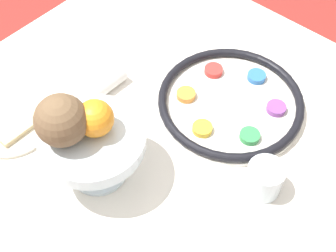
{
  "coord_description": "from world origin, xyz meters",
  "views": [
    {
      "loc": [
        0.41,
        0.46,
        1.56
      ],
      "look_at": [
        -0.04,
        0.06,
        0.76
      ],
      "focal_mm": 50.0,
      "sensor_mm": 36.0,
      "label": 1
    }
  ],
  "objects_px": {
    "bread_plate": "(12,123)",
    "napkin_roll": "(91,93)",
    "seder_plate": "(231,102)",
    "cup_mid": "(264,179)",
    "orange_fruit": "(95,118)",
    "fruit_stand": "(93,143)",
    "coconut": "(61,120)"
  },
  "relations": [
    {
      "from": "fruit_stand",
      "to": "napkin_roll",
      "type": "bearing_deg",
      "value": -129.09
    },
    {
      "from": "fruit_stand",
      "to": "bread_plate",
      "type": "bearing_deg",
      "value": -79.69
    },
    {
      "from": "coconut",
      "to": "cup_mid",
      "type": "relative_size",
      "value": 1.32
    },
    {
      "from": "bread_plate",
      "to": "cup_mid",
      "type": "bearing_deg",
      "value": 114.53
    },
    {
      "from": "coconut",
      "to": "napkin_roll",
      "type": "xyz_separation_m",
      "value": [
        -0.16,
        -0.12,
        -0.16
      ]
    },
    {
      "from": "orange_fruit",
      "to": "napkin_roll",
      "type": "relative_size",
      "value": 0.38
    },
    {
      "from": "seder_plate",
      "to": "cup_mid",
      "type": "distance_m",
      "value": 0.22
    },
    {
      "from": "orange_fruit",
      "to": "bread_plate",
      "type": "xyz_separation_m",
      "value": [
        0.06,
        -0.24,
        -0.16
      ]
    },
    {
      "from": "coconut",
      "to": "bread_plate",
      "type": "relative_size",
      "value": 0.52
    },
    {
      "from": "seder_plate",
      "to": "bread_plate",
      "type": "relative_size",
      "value": 1.76
    },
    {
      "from": "fruit_stand",
      "to": "orange_fruit",
      "type": "xyz_separation_m",
      "value": [
        -0.02,
        -0.0,
        0.06
      ]
    },
    {
      "from": "orange_fruit",
      "to": "coconut",
      "type": "xyz_separation_m",
      "value": [
        0.05,
        -0.03,
        0.01
      ]
    },
    {
      "from": "bread_plate",
      "to": "napkin_roll",
      "type": "distance_m",
      "value": 0.19
    },
    {
      "from": "seder_plate",
      "to": "fruit_stand",
      "type": "relative_size",
      "value": 1.63
    },
    {
      "from": "napkin_roll",
      "to": "cup_mid",
      "type": "distance_m",
      "value": 0.44
    },
    {
      "from": "seder_plate",
      "to": "cup_mid",
      "type": "bearing_deg",
      "value": 53.59
    },
    {
      "from": "bread_plate",
      "to": "napkin_roll",
      "type": "relative_size",
      "value": 0.99
    },
    {
      "from": "seder_plate",
      "to": "orange_fruit",
      "type": "relative_size",
      "value": 4.65
    },
    {
      "from": "seder_plate",
      "to": "cup_mid",
      "type": "height_order",
      "value": "cup_mid"
    },
    {
      "from": "seder_plate",
      "to": "napkin_roll",
      "type": "height_order",
      "value": "napkin_roll"
    },
    {
      "from": "fruit_stand",
      "to": "coconut",
      "type": "distance_m",
      "value": 0.09
    },
    {
      "from": "fruit_stand",
      "to": "napkin_roll",
      "type": "xyz_separation_m",
      "value": [
        -0.13,
        -0.16,
        -0.08
      ]
    },
    {
      "from": "orange_fruit",
      "to": "bread_plate",
      "type": "bearing_deg",
      "value": -76.11
    },
    {
      "from": "seder_plate",
      "to": "coconut",
      "type": "xyz_separation_m",
      "value": [
        0.36,
        -0.13,
        0.16
      ]
    },
    {
      "from": "bread_plate",
      "to": "cup_mid",
      "type": "xyz_separation_m",
      "value": [
        -0.23,
        0.51,
        0.03
      ]
    },
    {
      "from": "seder_plate",
      "to": "coconut",
      "type": "height_order",
      "value": "coconut"
    },
    {
      "from": "bread_plate",
      "to": "napkin_roll",
      "type": "bearing_deg",
      "value": 154.54
    },
    {
      "from": "seder_plate",
      "to": "fruit_stand",
      "type": "height_order",
      "value": "fruit_stand"
    },
    {
      "from": "orange_fruit",
      "to": "cup_mid",
      "type": "relative_size",
      "value": 0.96
    },
    {
      "from": "coconut",
      "to": "bread_plate",
      "type": "distance_m",
      "value": 0.27
    },
    {
      "from": "fruit_stand",
      "to": "cup_mid",
      "type": "bearing_deg",
      "value": 124.64
    },
    {
      "from": "seder_plate",
      "to": "coconut",
      "type": "distance_m",
      "value": 0.41
    }
  ]
}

